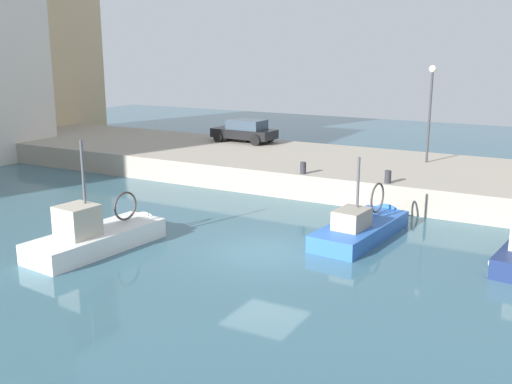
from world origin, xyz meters
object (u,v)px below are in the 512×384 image
at_px(mooring_bollard_north, 303,168).
at_px(quay_streetlamp, 431,98).
at_px(fishing_boat_white, 104,243).
at_px(fishing_boat_blue, 365,233).
at_px(parked_car_black, 245,131).
at_px(mooring_bollard_mid, 388,177).

relative_size(mooring_bollard_north, quay_streetlamp, 0.11).
height_order(fishing_boat_white, mooring_bollard_north, fishing_boat_white).
distance_m(fishing_boat_blue, quay_streetlamp, 10.53).
bearing_deg(mooring_bollard_north, fishing_boat_white, 161.51).
distance_m(mooring_bollard_north, quay_streetlamp, 7.69).
distance_m(fishing_boat_blue, parked_car_black, 15.87).
bearing_deg(quay_streetlamp, fishing_boat_blue, -179.41).
xyz_separation_m(parked_car_black, mooring_bollard_north, (-6.87, -7.09, -0.43)).
bearing_deg(mooring_bollard_north, fishing_boat_blue, -131.90).
height_order(parked_car_black, quay_streetlamp, quay_streetlamp).
height_order(fishing_boat_blue, parked_car_black, fishing_boat_blue).
bearing_deg(parked_car_black, quay_streetlamp, -96.12).
relative_size(fishing_boat_white, quay_streetlamp, 1.24).
distance_m(parked_car_black, mooring_bollard_mid, 13.05).
bearing_deg(fishing_boat_blue, mooring_bollard_north, 48.10).
distance_m(mooring_bollard_mid, mooring_bollard_north, 4.00).
height_order(fishing_boat_blue, fishing_boat_white, fishing_boat_white).
distance_m(fishing_boat_white, parked_car_black, 17.10).
bearing_deg(fishing_boat_blue, quay_streetlamp, 0.59).
height_order(mooring_bollard_north, quay_streetlamp, quay_streetlamp).
distance_m(fishing_boat_blue, fishing_boat_white, 9.56).
xyz_separation_m(fishing_boat_blue, mooring_bollard_north, (3.94, 4.39, 1.38)).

